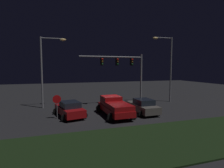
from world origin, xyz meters
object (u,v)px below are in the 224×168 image
object	(u,v)px
pickup_truck	(114,105)
street_lamp_right	(167,62)
car_sedan_far	(70,109)
traffic_signal_gantry	(124,67)
car_sedan	(143,106)
stop_sign	(57,102)
street_lamp_left	(47,63)

from	to	relation	value
pickup_truck	street_lamp_right	distance (m)	11.37
pickup_truck	car_sedan_far	bearing A→B (deg)	76.65
traffic_signal_gantry	pickup_truck	bearing A→B (deg)	-121.04
car_sedan	traffic_signal_gantry	size ratio (longest dim) A/B	0.53
traffic_signal_gantry	stop_sign	distance (m)	10.20
street_lamp_left	stop_sign	distance (m)	6.59
car_sedan	street_lamp_left	xyz separation A→B (m)	(-9.51, 5.85, 4.51)
car_sedan	stop_sign	xyz separation A→B (m)	(-8.59, 0.46, 0.82)
car_sedan	stop_sign	size ratio (longest dim) A/B	1.99
car_sedan_far	traffic_signal_gantry	size ratio (longest dim) A/B	0.56
car_sedan	stop_sign	bearing A→B (deg)	85.83
traffic_signal_gantry	street_lamp_left	bearing A→B (deg)	175.16
traffic_signal_gantry	street_lamp_right	world-z (taller)	street_lamp_right
stop_sign	street_lamp_right	bearing A→B (deg)	16.27
pickup_truck	stop_sign	world-z (taller)	stop_sign
car_sedan_far	traffic_signal_gantry	world-z (taller)	traffic_signal_gantry
pickup_truck	car_sedan_far	distance (m)	4.38
pickup_truck	street_lamp_right	bearing A→B (deg)	-64.27
street_lamp_right	car_sedan_far	bearing A→B (deg)	-164.29
street_lamp_left	street_lamp_right	distance (m)	15.69
car_sedan	street_lamp_left	world-z (taller)	street_lamp_left
car_sedan_far	street_lamp_left	xyz separation A→B (m)	(-2.09, 4.90, 4.51)
street_lamp_right	pickup_truck	bearing A→B (deg)	-152.99
pickup_truck	car_sedan	size ratio (longest dim) A/B	1.23
car_sedan	car_sedan_far	xyz separation A→B (m)	(-7.42, 0.95, 0.00)
car_sedan_far	street_lamp_left	world-z (taller)	street_lamp_left
pickup_truck	street_lamp_left	xyz separation A→B (m)	(-6.37, 5.82, 4.25)
car_sedan_far	stop_sign	size ratio (longest dim) A/B	2.10
car_sedan_far	street_lamp_right	bearing A→B (deg)	-86.62
traffic_signal_gantry	stop_sign	size ratio (longest dim) A/B	3.73
pickup_truck	car_sedan	distance (m)	3.15
car_sedan_far	traffic_signal_gantry	bearing A→B (deg)	-72.97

